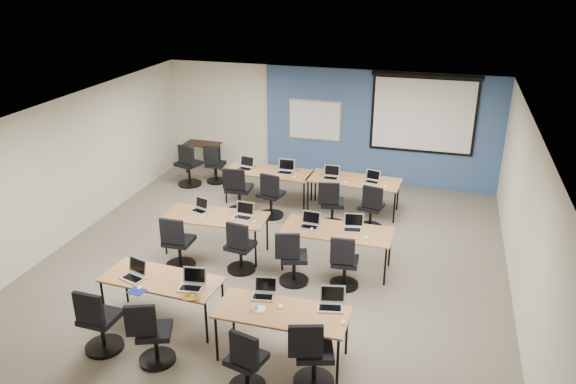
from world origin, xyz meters
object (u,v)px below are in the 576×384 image
(laptop_10, at_px, (331,175))
(spare_chair_a, at_px, (215,167))
(laptop_8, at_px, (246,166))
(task_chair_3, at_px, (312,359))
(laptop_4, at_px, (200,208))
(task_chair_8, at_px, (238,194))
(task_chair_6, at_px, (292,262))
(task_chair_1, at_px, (152,338))
(task_chair_2, at_px, (246,366))
(laptop_5, at_px, (244,214))
(training_table_mid_right, at_px, (337,232))
(task_chair_0, at_px, (99,325))
(laptop_9, at_px, (285,169))
(whiteboard, at_px, (315,120))
(laptop_7, at_px, (353,226))
(task_chair_7, at_px, (344,266))
(laptop_11, at_px, (372,179))
(training_table_back_left, at_px, (269,173))
(task_chair_5, at_px, (240,251))
(task_chair_11, at_px, (371,211))
(utility_table, at_px, (202,147))
(spare_chair_b, at_px, (188,169))
(laptop_1, at_px, (192,283))
(task_chair_10, at_px, (331,208))
(task_chair_9, at_px, (271,199))
(laptop_2, at_px, (264,292))
(training_table_front_right, at_px, (282,314))
(training_table_front_left, at_px, (162,281))
(laptop_6, at_px, (310,223))
(training_table_mid_left, at_px, (216,218))
(projector_screen, at_px, (424,110))

(laptop_10, height_order, spare_chair_a, laptop_10)
(laptop_8, bearing_deg, task_chair_3, -52.40)
(laptop_4, height_order, task_chair_8, task_chair_8)
(task_chair_6, bearing_deg, task_chair_1, -133.18)
(task_chair_2, distance_m, laptop_5, 3.62)
(training_table_mid_right, xyz_separation_m, spare_chair_a, (-3.61, 3.19, -0.30))
(laptop_5, bearing_deg, task_chair_0, -102.51)
(task_chair_2, bearing_deg, laptop_9, 116.21)
(whiteboard, bearing_deg, task_chair_3, -76.64)
(task_chair_6, height_order, laptop_7, laptop_7)
(task_chair_7, bearing_deg, laptop_7, 85.28)
(whiteboard, relative_size, task_chair_1, 1.32)
(laptop_11, bearing_deg, whiteboard, 146.49)
(whiteboard, bearing_deg, task_chair_7, -70.96)
(training_table_back_left, distance_m, task_chair_2, 5.97)
(task_chair_5, xyz_separation_m, task_chair_6, (0.96, -0.12, 0.00))
(task_chair_3, relative_size, task_chair_5, 1.03)
(whiteboard, xyz_separation_m, laptop_5, (-0.30, -4.14, -0.66))
(task_chair_11, xyz_separation_m, utility_table, (-4.55, 2.15, 0.25))
(laptop_5, height_order, task_chair_11, laptop_5)
(training_table_back_left, height_order, task_chair_11, task_chair_11)
(training_table_mid_right, relative_size, spare_chair_b, 1.81)
(laptop_9, bearing_deg, laptop_4, -114.06)
(laptop_1, relative_size, task_chair_1, 0.35)
(whiteboard, distance_m, task_chair_10, 2.97)
(task_chair_5, relative_size, task_chair_11, 1.00)
(task_chair_3, bearing_deg, training_table_mid_right, 78.39)
(task_chair_9, bearing_deg, task_chair_2, -63.71)
(laptop_2, bearing_deg, task_chair_5, 111.15)
(training_table_front_right, height_order, laptop_2, laptop_2)
(training_table_back_left, height_order, laptop_8, laptop_8)
(task_chair_2, bearing_deg, task_chair_1, -172.58)
(training_table_front_left, bearing_deg, laptop_5, 83.57)
(training_table_front_left, bearing_deg, task_chair_9, 87.97)
(training_table_mid_right, relative_size, training_table_back_left, 0.99)
(task_chair_3, height_order, laptop_6, task_chair_3)
(whiteboard, bearing_deg, task_chair_6, -80.56)
(task_chair_1, xyz_separation_m, laptop_2, (1.26, 0.88, 0.39))
(whiteboard, height_order, spare_chair_b, whiteboard)
(laptop_5, xyz_separation_m, task_chair_6, (1.11, -0.76, -0.39))
(training_table_mid_right, xyz_separation_m, laptop_8, (-2.54, 2.46, 0.11))
(utility_table, bearing_deg, training_table_mid_left, -61.63)
(task_chair_5, height_order, laptop_8, laptop_8)
(task_chair_0, bearing_deg, task_chair_3, 4.65)
(task_chair_0, xyz_separation_m, task_chair_3, (2.93, 0.12, -0.00))
(laptop_10, xyz_separation_m, laptop_11, (0.87, 0.01, -0.00))
(projector_screen, height_order, spare_chair_a, projector_screen)
(laptop_9, height_order, spare_chair_b, spare_chair_b)
(training_table_mid_left, bearing_deg, training_table_mid_right, -2.45)
(task_chair_9, relative_size, task_chair_10, 1.01)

